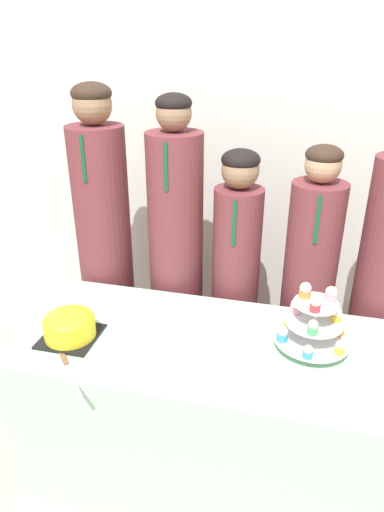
% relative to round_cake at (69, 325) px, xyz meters
% --- Properties ---
extents(wall_back, '(9.00, 0.06, 2.70)m').
position_rel_round_cake_xyz_m(wall_back, '(0.58, 1.23, 0.57)').
color(wall_back, silver).
rests_on(wall_back, ground_plane).
extents(table, '(1.59, 0.71, 0.72)m').
position_rel_round_cake_xyz_m(table, '(0.58, 0.11, -0.42)').
color(table, '#A8DBB2').
rests_on(table, ground_plane).
extents(round_cake, '(0.23, 0.23, 0.13)m').
position_rel_round_cake_xyz_m(round_cake, '(0.00, 0.00, 0.00)').
color(round_cake, black).
rests_on(round_cake, table).
extents(cake_knife, '(0.21, 0.23, 0.01)m').
position_rel_round_cake_xyz_m(cake_knife, '(0.08, -0.18, -0.06)').
color(cake_knife, silver).
rests_on(cake_knife, table).
extents(cupcake_stand, '(0.30, 0.30, 0.28)m').
position_rel_round_cake_xyz_m(cupcake_stand, '(0.98, 0.18, 0.06)').
color(cupcake_stand, silver).
rests_on(cupcake_stand, table).
extents(student_0, '(0.29, 0.29, 1.68)m').
position_rel_round_cake_xyz_m(student_0, '(-0.12, 0.64, 0.03)').
color(student_0, brown).
rests_on(student_0, ground_plane).
extents(student_1, '(0.28, 0.28, 1.64)m').
position_rel_round_cake_xyz_m(student_1, '(0.28, 0.64, -0.00)').
color(student_1, brown).
rests_on(student_1, ground_plane).
extents(student_2, '(0.24, 0.25, 1.41)m').
position_rel_round_cake_xyz_m(student_2, '(0.59, 0.64, -0.09)').
color(student_2, brown).
rests_on(student_2, ground_plane).
extents(student_3, '(0.26, 0.26, 1.44)m').
position_rel_round_cake_xyz_m(student_3, '(0.96, 0.64, -0.09)').
color(student_3, brown).
rests_on(student_3, ground_plane).
extents(student_4, '(0.27, 0.27, 1.61)m').
position_rel_round_cake_xyz_m(student_4, '(1.30, 0.64, 0.00)').
color(student_4, brown).
rests_on(student_4, ground_plane).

